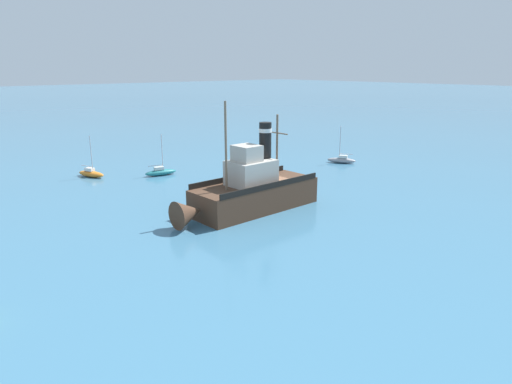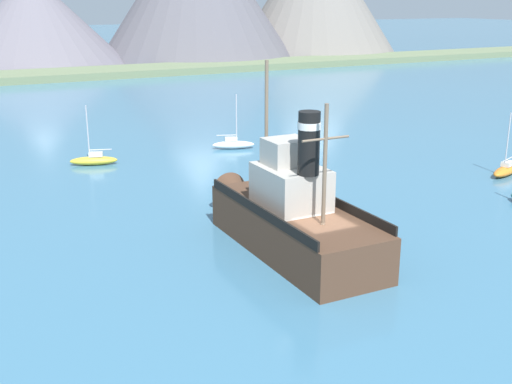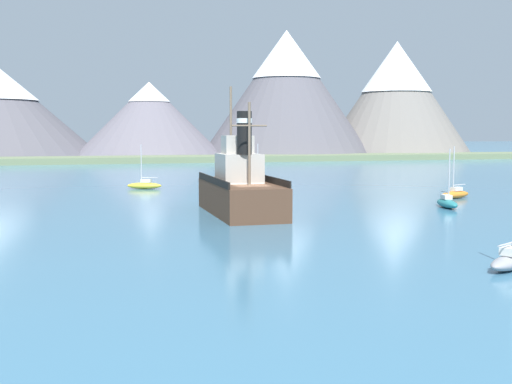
{
  "view_description": "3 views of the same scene",
  "coord_description": "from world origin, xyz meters",
  "px_view_note": "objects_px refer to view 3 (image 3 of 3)",
  "views": [
    {
      "loc": [
        -29.72,
        29.04,
        12.63
      ],
      "look_at": [
        -1.01,
        3.08,
        1.9
      ],
      "focal_mm": 32.0,
      "sensor_mm": 36.0,
      "label": 1
    },
    {
      "loc": [
        -16.69,
        -25.31,
        13.16
      ],
      "look_at": [
        -1.33,
        4.77,
        2.87
      ],
      "focal_mm": 45.0,
      "sensor_mm": 36.0,
      "label": 2
    },
    {
      "loc": [
        -11.65,
        -44.99,
        6.34
      ],
      "look_at": [
        0.54,
        0.6,
        1.84
      ],
      "focal_mm": 45.0,
      "sensor_mm": 36.0,
      "label": 3
    }
  ],
  "objects_px": {
    "sailboat_yellow": "(144,185)",
    "old_tugboat": "(239,189)",
    "sailboat_teal": "(447,203)",
    "sailboat_orange": "(455,194)",
    "sailboat_grey": "(512,260)",
    "sailboat_white": "(255,183)"
  },
  "relations": [
    {
      "from": "old_tugboat",
      "to": "sailboat_white",
      "type": "distance_m",
      "value": 24.27
    },
    {
      "from": "sailboat_white",
      "to": "sailboat_yellow",
      "type": "xyz_separation_m",
      "value": [
        -12.63,
        -0.12,
        0.0
      ]
    },
    {
      "from": "sailboat_teal",
      "to": "sailboat_yellow",
      "type": "distance_m",
      "value": 33.07
    },
    {
      "from": "old_tugboat",
      "to": "sailboat_orange",
      "type": "distance_m",
      "value": 22.99
    },
    {
      "from": "sailboat_orange",
      "to": "old_tugboat",
      "type": "bearing_deg",
      "value": -166.54
    },
    {
      "from": "old_tugboat",
      "to": "sailboat_teal",
      "type": "relative_size",
      "value": 2.94
    },
    {
      "from": "sailboat_yellow",
      "to": "sailboat_grey",
      "type": "bearing_deg",
      "value": -74.61
    },
    {
      "from": "old_tugboat",
      "to": "sailboat_grey",
      "type": "height_order",
      "value": "old_tugboat"
    },
    {
      "from": "sailboat_grey",
      "to": "sailboat_yellow",
      "type": "distance_m",
      "value": 47.65
    },
    {
      "from": "sailboat_teal",
      "to": "sailboat_white",
      "type": "height_order",
      "value": "same"
    },
    {
      "from": "sailboat_grey",
      "to": "sailboat_teal",
      "type": "bearing_deg",
      "value": 65.37
    },
    {
      "from": "sailboat_yellow",
      "to": "old_tugboat",
      "type": "bearing_deg",
      "value": -77.25
    },
    {
      "from": "sailboat_teal",
      "to": "sailboat_yellow",
      "type": "relative_size",
      "value": 1.0
    },
    {
      "from": "old_tugboat",
      "to": "sailboat_grey",
      "type": "xyz_separation_m",
      "value": [
        7.46,
        -23.0,
        -1.4
      ]
    },
    {
      "from": "sailboat_yellow",
      "to": "sailboat_orange",
      "type": "height_order",
      "value": "same"
    },
    {
      "from": "sailboat_teal",
      "to": "sailboat_orange",
      "type": "bearing_deg",
      "value": 53.3
    },
    {
      "from": "sailboat_teal",
      "to": "sailboat_yellow",
      "type": "bearing_deg",
      "value": 133.28
    },
    {
      "from": "old_tugboat",
      "to": "sailboat_grey",
      "type": "relative_size",
      "value": 2.94
    },
    {
      "from": "sailboat_yellow",
      "to": "sailboat_orange",
      "type": "distance_m",
      "value": 32.65
    },
    {
      "from": "sailboat_yellow",
      "to": "sailboat_orange",
      "type": "relative_size",
      "value": 1.0
    },
    {
      "from": "old_tugboat",
      "to": "sailboat_yellow",
      "type": "bearing_deg",
      "value": 102.75
    },
    {
      "from": "sailboat_teal",
      "to": "sailboat_grey",
      "type": "height_order",
      "value": "same"
    }
  ]
}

